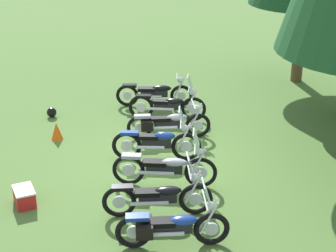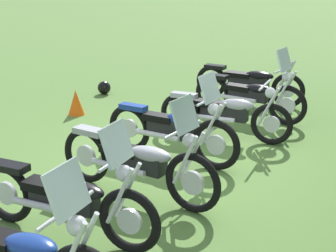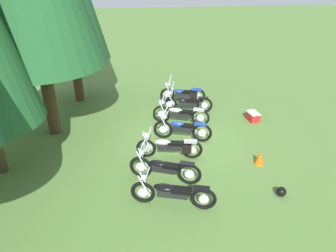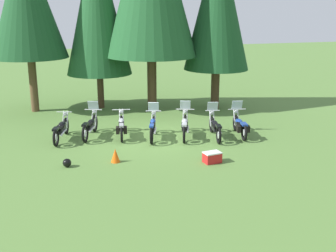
# 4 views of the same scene
# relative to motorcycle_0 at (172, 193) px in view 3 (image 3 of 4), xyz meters

# --- Properties ---
(ground_plane) EXTENTS (80.00, 80.00, 0.00)m
(ground_plane) POSITION_rel_motorcycle_0_xyz_m (3.62, -0.73, -0.45)
(ground_plane) COLOR #547A38
(motorcycle_0) EXTENTS (0.89, 2.31, 1.00)m
(motorcycle_0) POSITION_rel_motorcycle_0_xyz_m (0.00, 0.00, 0.00)
(motorcycle_0) COLOR black
(motorcycle_0) RESTS_ON ground_plane
(motorcycle_1) EXTENTS (1.04, 2.15, 1.38)m
(motorcycle_1) POSITION_rel_motorcycle_0_xyz_m (1.17, 0.10, 0.02)
(motorcycle_1) COLOR black
(motorcycle_1) RESTS_ON ground_plane
(motorcycle_2) EXTENTS (0.84, 2.26, 1.00)m
(motorcycle_2) POSITION_rel_motorcycle_0_xyz_m (2.40, -0.28, -0.00)
(motorcycle_2) COLOR black
(motorcycle_2) RESTS_ON ground_plane
(motorcycle_3) EXTENTS (0.90, 2.15, 1.38)m
(motorcycle_3) POSITION_rel_motorcycle_0_xyz_m (3.57, -0.86, 0.04)
(motorcycle_3) COLOR black
(motorcycle_3) RESTS_ON ground_plane
(motorcycle_4) EXTENTS (1.06, 2.27, 1.38)m
(motorcycle_4) POSITION_rel_motorcycle_0_xyz_m (4.88, -1.02, 0.04)
(motorcycle_4) COLOR black
(motorcycle_4) RESTS_ON ground_plane
(motorcycle_5) EXTENTS (0.73, 2.26, 1.36)m
(motorcycle_5) POSITION_rel_motorcycle_0_xyz_m (6.03, -1.49, 0.01)
(motorcycle_5) COLOR black
(motorcycle_5) RESTS_ON ground_plane
(motorcycle_6) EXTENTS (0.89, 2.15, 1.36)m
(motorcycle_6) POSITION_rel_motorcycle_0_xyz_m (7.12, -1.55, 0.00)
(motorcycle_6) COLOR black
(motorcycle_6) RESTS_ON ground_plane
(picnic_cooler) EXTENTS (0.64, 0.48, 0.37)m
(picnic_cooler) POSITION_rel_motorcycle_0_xyz_m (4.81, -4.16, -0.26)
(picnic_cooler) COLOR red
(picnic_cooler) RESTS_ON ground_plane
(traffic_cone) EXTENTS (0.32, 0.32, 0.48)m
(traffic_cone) POSITION_rel_motorcycle_0_xyz_m (1.63, -3.17, -0.21)
(traffic_cone) COLOR #EA590F
(traffic_cone) RESTS_ON ground_plane
(dropped_helmet) EXTENTS (0.29, 0.29, 0.29)m
(dropped_helmet) POSITION_rel_motorcycle_0_xyz_m (-0.00, -3.17, -0.30)
(dropped_helmet) COLOR black
(dropped_helmet) RESTS_ON ground_plane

